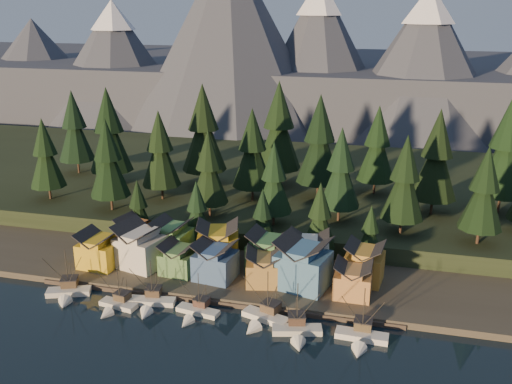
% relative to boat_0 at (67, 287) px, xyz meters
% --- Properties ---
extents(ground, '(500.00, 500.00, 0.00)m').
position_rel_boat_0_xyz_m(ground, '(31.61, -10.53, -2.31)').
color(ground, black).
rests_on(ground, ground).
extents(shore_strip, '(400.00, 50.00, 1.50)m').
position_rel_boat_0_xyz_m(shore_strip, '(31.61, 29.47, -1.56)').
color(shore_strip, '#3B362B').
rests_on(shore_strip, ground).
extents(hillside, '(420.00, 100.00, 6.00)m').
position_rel_boat_0_xyz_m(hillside, '(31.61, 79.47, 0.69)').
color(hillside, black).
rests_on(hillside, ground).
extents(dock, '(80.00, 4.00, 1.00)m').
position_rel_boat_0_xyz_m(dock, '(31.61, 5.97, -1.81)').
color(dock, '#463932').
rests_on(dock, ground).
extents(mountain_ridge, '(560.00, 190.00, 90.00)m').
position_rel_boat_0_xyz_m(mountain_ridge, '(27.41, 203.06, 23.75)').
color(mountain_ridge, '#404352').
rests_on(mountain_ridge, ground).
extents(boat_0, '(10.12, 10.68, 11.82)m').
position_rel_boat_0_xyz_m(boat_0, '(0.00, 0.00, 0.00)').
color(boat_0, beige).
rests_on(boat_0, ground).
extents(boat_1, '(8.76, 9.27, 10.09)m').
position_rel_boat_0_xyz_m(boat_1, '(12.60, -2.22, -0.36)').
color(boat_1, beige).
rests_on(boat_1, ground).
extents(boat_2, '(10.51, 11.21, 10.88)m').
position_rel_boat_0_xyz_m(boat_2, '(19.19, 0.53, -0.33)').
color(boat_2, silver).
rests_on(boat_2, ground).
extents(boat_3, '(9.62, 10.22, 9.90)m').
position_rel_boat_0_xyz_m(boat_3, '(29.72, -0.69, -0.51)').
color(boat_3, silver).
rests_on(boat_3, ground).
extents(boat_4, '(10.63, 11.11, 11.69)m').
position_rel_boat_0_xyz_m(boat_4, '(43.75, 0.16, -0.10)').
color(boat_4, silver).
rests_on(boat_4, ground).
extents(boat_5, '(10.32, 10.82, 11.47)m').
position_rel_boat_0_xyz_m(boat_5, '(51.28, -2.90, -0.13)').
color(boat_5, beige).
rests_on(boat_5, ground).
extents(boat_6, '(10.37, 11.23, 11.58)m').
position_rel_boat_0_xyz_m(boat_6, '(63.33, -2.04, -0.14)').
color(boat_6, silver).
rests_on(boat_6, ground).
extents(house_front_0, '(9.24, 8.81, 8.63)m').
position_rel_boat_0_xyz_m(house_front_0, '(1.00, 12.84, 3.72)').
color(house_front_0, gold).
rests_on(house_front_0, shore_strip).
extents(house_front_1, '(12.21, 11.92, 10.45)m').
position_rel_boat_0_xyz_m(house_front_1, '(10.52, 15.36, 4.68)').
color(house_front_1, beige).
rests_on(house_front_1, shore_strip).
extents(house_front_2, '(8.30, 8.35, 7.41)m').
position_rel_boat_0_xyz_m(house_front_2, '(20.52, 14.13, 3.09)').
color(house_front_2, '#4B763F').
rests_on(house_front_2, shore_strip).
extents(house_front_3, '(9.65, 9.30, 8.81)m').
position_rel_boat_0_xyz_m(house_front_3, '(29.50, 13.48, 3.82)').
color(house_front_3, '#34507C').
rests_on(house_front_3, shore_strip).
extents(house_front_4, '(9.12, 9.59, 7.79)m').
position_rel_boat_0_xyz_m(house_front_4, '(40.61, 13.94, 3.29)').
color(house_front_4, olive).
rests_on(house_front_4, shore_strip).
extents(house_front_5, '(12.70, 11.99, 11.25)m').
position_rel_boat_0_xyz_m(house_front_5, '(49.31, 14.34, 5.10)').
color(house_front_5, '#3B678C').
rests_on(house_front_5, shore_strip).
extents(house_front_6, '(7.82, 7.41, 7.70)m').
position_rel_boat_0_xyz_m(house_front_6, '(60.29, 12.70, 3.24)').
color(house_front_6, '#B0773E').
rests_on(house_front_6, shore_strip).
extents(house_back_0, '(9.67, 9.44, 8.71)m').
position_rel_boat_0_xyz_m(house_back_0, '(5.56, 23.02, 3.77)').
color(house_back_0, '#BB6730').
rests_on(house_back_0, shore_strip).
extents(house_back_1, '(9.24, 9.33, 9.39)m').
position_rel_boat_0_xyz_m(house_back_1, '(15.65, 22.12, 4.12)').
color(house_back_1, '#4A8246').
rests_on(house_back_1, shore_strip).
extents(house_back_2, '(11.51, 10.95, 10.19)m').
position_rel_boat_0_xyz_m(house_back_2, '(27.69, 21.17, 4.54)').
color(house_back_2, gold).
rests_on(house_back_2, shore_strip).
extents(house_back_3, '(9.99, 9.07, 9.41)m').
position_rel_boat_0_xyz_m(house_back_3, '(40.21, 20.82, 4.13)').
color(house_back_3, '#3B6C3D').
rests_on(house_back_3, shore_strip).
extents(house_back_4, '(9.97, 9.66, 9.75)m').
position_rel_boat_0_xyz_m(house_back_4, '(49.53, 21.23, 4.31)').
color(house_back_4, white).
rests_on(house_back_4, shore_strip).
extents(house_back_5, '(8.94, 9.03, 9.09)m').
position_rel_boat_0_xyz_m(house_back_5, '(62.13, 20.19, 3.96)').
color(house_back_5, '#B3802E').
rests_on(house_back_5, shore_strip).
extents(tree_hill_0, '(10.34, 10.34, 24.08)m').
position_rel_boat_0_xyz_m(tree_hill_0, '(-30.39, 41.47, 16.86)').
color(tree_hill_0, '#332319').
rests_on(tree_hill_0, hillside).
extents(tree_hill_1, '(13.29, 13.29, 30.96)m').
position_rel_boat_0_xyz_m(tree_hill_1, '(-18.39, 57.47, 20.62)').
color(tree_hill_1, '#332319').
rests_on(tree_hill_1, hillside).
extents(tree_hill_2, '(11.10, 11.10, 25.87)m').
position_rel_boat_0_xyz_m(tree_hill_2, '(-8.39, 37.47, 17.83)').
color(tree_hill_2, '#332319').
rests_on(tree_hill_2, hillside).
extents(tree_hill_3, '(11.28, 11.28, 26.29)m').
position_rel_boat_0_xyz_m(tree_hill_3, '(1.61, 49.47, 18.06)').
color(tree_hill_3, '#332319').
rests_on(tree_hill_3, hillside).
extents(tree_hill_4, '(13.75, 13.75, 32.04)m').
position_rel_boat_0_xyz_m(tree_hill_4, '(9.61, 64.47, 21.21)').
color(tree_hill_4, '#332319').
rests_on(tree_hill_4, hillside).
extents(tree_hill_5, '(10.17, 10.17, 23.69)m').
position_rel_boat_0_xyz_m(tree_hill_5, '(19.61, 39.47, 16.64)').
color(tree_hill_5, '#332319').
rests_on(tree_hill_5, hillside).
extents(tree_hill_6, '(11.67, 11.67, 27.18)m').
position_rel_boat_0_xyz_m(tree_hill_6, '(27.61, 54.47, 18.55)').
color(tree_hill_6, '#332319').
rests_on(tree_hill_6, hillside).
extents(tree_hill_7, '(9.49, 9.49, 22.12)m').
position_rel_boat_0_xyz_m(tree_hill_7, '(37.61, 37.47, 15.78)').
color(tree_hill_7, '#332319').
rests_on(tree_hill_7, hillside).
extents(tree_hill_8, '(13.17, 13.17, 30.68)m').
position_rel_boat_0_xyz_m(tree_hill_8, '(45.61, 61.47, 20.47)').
color(tree_hill_8, '#332319').
rests_on(tree_hill_8, hillside).
extents(tree_hill_9, '(10.81, 10.81, 25.18)m').
position_rel_boat_0_xyz_m(tree_hill_9, '(53.61, 44.47, 17.46)').
color(tree_hill_9, '#332319').
rests_on(tree_hill_9, hillside).
extents(tree_hill_10, '(11.52, 11.52, 26.84)m').
position_rel_boat_0_xyz_m(tree_hill_10, '(61.61, 69.47, 18.37)').
color(tree_hill_10, '#332319').
rests_on(tree_hill_10, hillside).
extents(tree_hill_11, '(10.84, 10.84, 25.25)m').
position_rel_boat_0_xyz_m(tree_hill_11, '(69.61, 39.47, 17.50)').
color(tree_hill_11, '#332319').
rests_on(tree_hill_11, hillside).
extents(tree_hill_12, '(12.46, 12.46, 29.03)m').
position_rel_boat_0_xyz_m(tree_hill_12, '(77.61, 55.47, 19.57)').
color(tree_hill_12, '#332319').
rests_on(tree_hill_12, hillside).
extents(tree_hill_13, '(10.39, 10.39, 24.20)m').
position_rel_boat_0_xyz_m(tree_hill_13, '(87.61, 37.47, 16.92)').
color(tree_hill_13, '#332319').
rests_on(tree_hill_13, hillside).
extents(tree_hill_14, '(13.97, 13.97, 32.54)m').
position_rel_boat_0_xyz_m(tree_hill_14, '(95.61, 61.47, 21.48)').
color(tree_hill_14, '#332319').
rests_on(tree_hill_14, hillside).
extents(tree_hill_15, '(14.02, 14.02, 32.66)m').
position_rel_boat_0_xyz_m(tree_hill_15, '(31.61, 71.47, 21.55)').
color(tree_hill_15, '#332319').
rests_on(tree_hill_15, hillside).
extents(tree_hill_16, '(12.00, 12.00, 27.95)m').
position_rel_boat_0_xyz_m(tree_hill_16, '(-36.39, 67.47, 18.98)').
color(tree_hill_16, '#332319').
rests_on(tree_hill_16, hillside).
extents(tree_shore_0, '(7.11, 7.11, 16.56)m').
position_rel_boat_0_xyz_m(tree_shore_0, '(3.61, 29.47, 8.24)').
color(tree_shore_0, '#332319').
rests_on(tree_shore_0, shore_strip).
extents(tree_shore_1, '(7.53, 7.53, 17.54)m').
position_rel_boat_0_xyz_m(tree_shore_1, '(19.61, 29.47, 8.77)').
color(tree_shore_1, '#332319').
rests_on(tree_shore_1, shore_strip).
extents(tree_shore_2, '(7.24, 7.24, 16.88)m').
position_rel_boat_0_xyz_m(tree_shore_2, '(36.61, 29.47, 8.41)').
color(tree_shore_2, '#332319').
rests_on(tree_shore_2, shore_strip).
extents(tree_shore_3, '(8.38, 8.38, 19.53)m').
position_rel_boat_0_xyz_m(tree_shore_3, '(50.61, 29.47, 9.86)').
color(tree_shore_3, '#332319').
rests_on(tree_shore_3, shore_strip).
extents(tree_shore_4, '(6.37, 6.37, 14.85)m').
position_rel_boat_0_xyz_m(tree_shore_4, '(62.61, 29.47, 7.30)').
color(tree_shore_4, '#332319').
rests_on(tree_shore_4, shore_strip).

